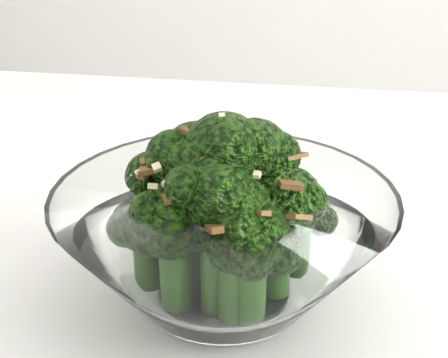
# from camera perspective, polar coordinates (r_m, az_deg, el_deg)

# --- Properties ---
(table) EXTENTS (1.25, 0.87, 0.75)m
(table) POSITION_cam_1_polar(r_m,az_deg,el_deg) (0.59, 6.96, -10.54)
(table) COLOR white
(table) RESTS_ON ground
(broccoli_dish) EXTENTS (0.22, 0.22, 0.14)m
(broccoli_dish) POSITION_cam_1_polar(r_m,az_deg,el_deg) (0.45, -0.09, -4.57)
(broccoli_dish) COLOR white
(broccoli_dish) RESTS_ON table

